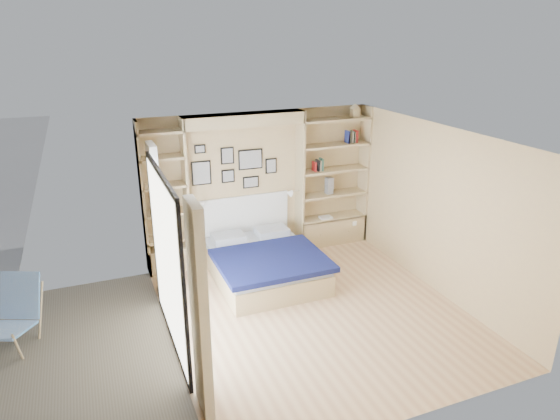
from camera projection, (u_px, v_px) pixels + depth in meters
name	position (u px, v px, depth m)	size (l,w,h in m)	color
ground	(313.00, 311.00, 7.08)	(4.50, 4.50, 0.00)	#D6AE7F
room_shell	(251.00, 209.00, 7.90)	(4.50, 4.50, 4.50)	tan
bed	(264.00, 262.00, 7.93)	(1.64, 2.05, 1.07)	tan
photo_gallery	(233.00, 167.00, 8.31)	(1.48, 0.02, 0.82)	black
reading_lamps	(247.00, 198.00, 8.34)	(1.92, 0.12, 0.15)	silver
shelf_decor	(320.00, 156.00, 8.68)	(3.57, 0.23, 2.03)	#A51E1E
deck	(34.00, 372.00, 5.82)	(3.20, 4.00, 0.05)	#706452
deck_chair	(13.00, 313.00, 6.23)	(0.81, 1.00, 0.87)	tan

